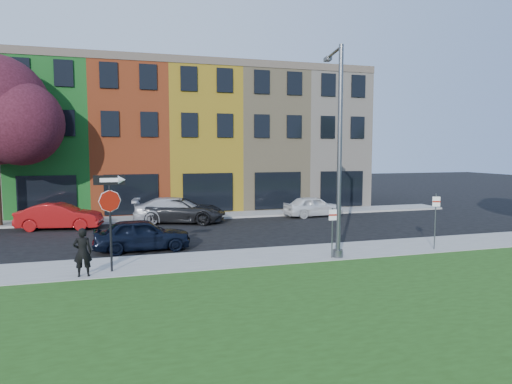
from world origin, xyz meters
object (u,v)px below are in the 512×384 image
object	(u,v)px
stop_sign	(110,204)
sedan_near	(142,234)
street_lamp	(338,152)
man	(83,252)

from	to	relation	value
stop_sign	sedan_near	size ratio (longest dim) A/B	0.81
stop_sign	street_lamp	distance (m)	8.80
man	sedan_near	world-z (taller)	man
street_lamp	stop_sign	bearing A→B (deg)	-169.35
stop_sign	street_lamp	bearing A→B (deg)	0.83
stop_sign	street_lamp	world-z (taller)	street_lamp
sedan_near	street_lamp	world-z (taller)	street_lamp
man	street_lamp	world-z (taller)	street_lamp
sedan_near	street_lamp	distance (m)	9.06
man	sedan_near	size ratio (longest dim) A/B	0.40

